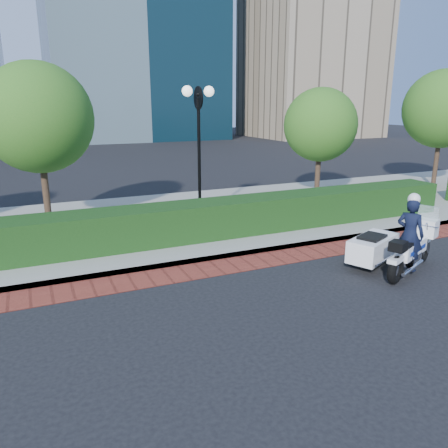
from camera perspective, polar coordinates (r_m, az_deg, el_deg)
name	(u,v)px	position (r m, az deg, el deg)	size (l,w,h in m)	color
ground	(245,291)	(9.37, 2.80, -8.76)	(120.00, 120.00, 0.00)	black
brick_strip	(217,268)	(10.62, -0.90, -5.71)	(60.00, 1.00, 0.01)	maroon
sidewalk	(163,221)	(14.64, -7.92, 0.40)	(60.00, 8.00, 0.15)	gray
hedge_main	(187,221)	(12.28, -4.81, 0.35)	(18.00, 1.20, 1.00)	black
lamppost	(199,133)	(13.74, -3.31, 11.75)	(1.02, 0.70, 4.21)	black
tree_b	(38,118)	(14.11, -23.15, 12.60)	(3.20, 3.20, 4.89)	#332319
tree_c	(320,125)	(17.55, 12.48, 12.51)	(2.80, 2.80, 4.30)	#332319
tree_d	(443,109)	(22.03, 26.68, 13.27)	(3.40, 3.40, 5.16)	#332319
tower_right	(314,12)	(56.58, 11.68, 25.50)	(14.00, 12.00, 28.00)	gray
police_motorcycle	(395,244)	(11.00, 21.44, -2.43)	(2.47, 1.86, 1.94)	black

